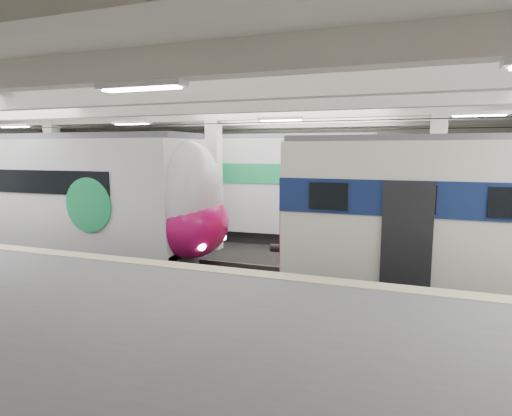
% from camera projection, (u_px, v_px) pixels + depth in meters
% --- Properties ---
extents(station_hall, '(36.00, 24.00, 5.75)m').
position_uv_depth(station_hall, '(240.00, 175.00, 11.18)').
color(station_hall, black).
rests_on(station_hall, ground).
extents(modern_emu, '(13.80, 2.85, 4.45)m').
position_uv_depth(modern_emu, '(65.00, 197.00, 15.48)').
color(modern_emu, silver).
rests_on(modern_emu, ground).
extents(far_train, '(14.43, 3.54, 4.56)m').
position_uv_depth(far_train, '(214.00, 184.00, 19.46)').
color(far_train, silver).
rests_on(far_train, ground).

